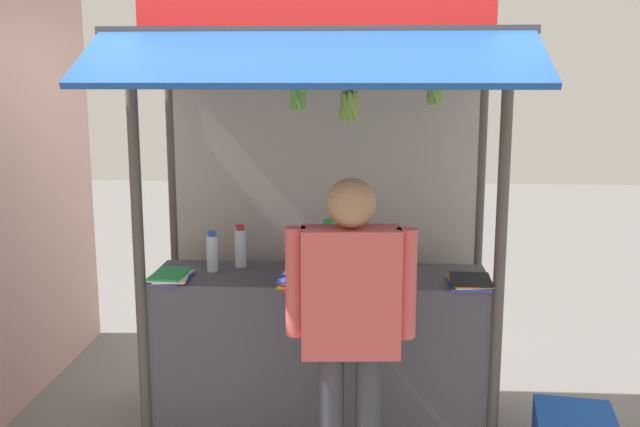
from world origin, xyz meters
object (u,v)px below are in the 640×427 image
water_bottle_front_right (328,249)px  magazine_stack_rear_center (368,276)px  magazine_stack_mid_left (298,280)px  water_bottle_right (353,244)px  banana_bunch_inner_left (349,105)px  magazine_stack_front_left (470,282)px  water_bottle_center (241,247)px  water_bottle_back_left (384,250)px  banana_bunch_inner_right (298,97)px  water_bottle_left (212,253)px  vendor_person (350,314)px  magazine_stack_back_right (171,276)px  banana_bunch_leftmost (435,89)px

water_bottle_front_right → magazine_stack_rear_center: 0.29m
magazine_stack_rear_center → magazine_stack_mid_left: bearing=-169.2°
water_bottle_right → banana_bunch_inner_left: banana_bunch_inner_left is taller
banana_bunch_inner_left → magazine_stack_front_left: bearing=18.1°
water_bottle_center → magazine_stack_rear_center: 0.80m
water_bottle_front_right → water_bottle_back_left: size_ratio=1.38×
water_bottle_back_left → banana_bunch_inner_right: bearing=-129.1°
water_bottle_center → magazine_stack_rear_center: (0.74, -0.28, -0.08)m
water_bottle_left → vendor_person: 1.13m
water_bottle_right → magazine_stack_mid_left: size_ratio=0.93×
magazine_stack_front_left → magazine_stack_back_right: bearing=-179.9°
water_bottle_right → water_bottle_center: size_ratio=1.23×
water_bottle_front_right → banana_bunch_inner_right: bearing=-108.5°
vendor_person → water_bottle_left: bearing=-48.5°
magazine_stack_mid_left → magazine_stack_front_left: magazine_stack_mid_left is taller
water_bottle_front_right → banana_bunch_leftmost: 1.11m
magazine_stack_mid_left → magazine_stack_back_right: magazine_stack_mid_left is taller
water_bottle_right → banana_bunch_leftmost: bearing=-53.4°
magazine_stack_back_right → banana_bunch_inner_left: size_ratio=0.95×
water_bottle_front_right → vendor_person: bearing=-79.4°
water_bottle_back_left → water_bottle_center: (-0.83, -0.02, 0.01)m
water_bottle_center → magazine_stack_mid_left: bearing=-44.1°
water_bottle_back_left → vendor_person: vendor_person is taller
vendor_person → magazine_stack_front_left: bearing=-141.0°
water_bottle_center → magazine_stack_front_left: size_ratio=0.83×
banana_bunch_inner_left → vendor_person: 1.01m
magazine_stack_rear_center → magazine_stack_back_right: bearing=-178.3°
magazine_stack_mid_left → banana_bunch_inner_right: (0.02, -0.17, 0.98)m
magazine_stack_front_left → water_bottle_center: bearing=166.2°
water_bottle_center → banana_bunch_inner_right: size_ratio=0.90×
water_bottle_front_right → banana_bunch_inner_left: size_ratio=0.96×
banana_bunch_inner_right → banana_bunch_leftmost: size_ratio=1.14×
magazine_stack_mid_left → water_bottle_right: bearing=52.1°
magazine_stack_rear_center → banana_bunch_inner_left: 0.96m
banana_bunch_inner_left → water_bottle_back_left: bearing=70.3°
water_bottle_right → banana_bunch_inner_right: 1.05m
water_bottle_back_left → magazine_stack_mid_left: size_ratio=0.70×
banana_bunch_inner_right → banana_bunch_leftmost: (0.66, -0.00, 0.04)m
water_bottle_center → banana_bunch_inner_right: (0.39, -0.53, 0.89)m
water_bottle_center → water_bottle_front_right: bearing=-15.9°
water_bottle_front_right → banana_bunch_inner_left: banana_bunch_inner_left is taller
water_bottle_back_left → vendor_person: size_ratio=0.14×
water_bottle_left → vendor_person: bearing=-44.3°
magazine_stack_mid_left → magazine_stack_rear_center: (0.38, 0.07, 0.01)m
magazine_stack_back_right → banana_bunch_inner_left: banana_bunch_inner_left is taller
magazine_stack_back_right → banana_bunch_leftmost: size_ratio=1.26×
water_bottle_left → magazine_stack_rear_center: 0.91m
water_bottle_front_right → magazine_stack_rear_center: size_ratio=1.18×
water_bottle_center → banana_bunch_inner_left: size_ratio=0.76×
water_bottle_front_right → banana_bunch_inner_right: size_ratio=1.13×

